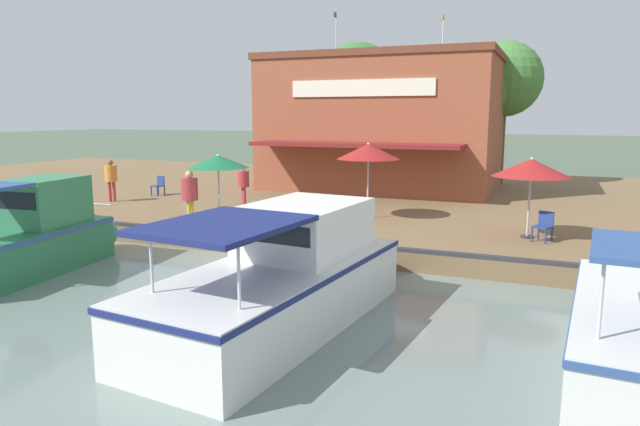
# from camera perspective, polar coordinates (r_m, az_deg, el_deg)

# --- Properties ---
(ground_plane) EXTENTS (220.00, 220.00, 0.00)m
(ground_plane) POSITION_cam_1_polar(r_m,az_deg,el_deg) (16.73, -6.18, -4.59)
(ground_plane) COLOR #4C5B47
(quay_deck) EXTENTS (22.00, 56.00, 0.60)m
(quay_deck) POSITION_cam_1_polar(r_m,az_deg,el_deg) (26.67, 5.11, 1.51)
(quay_deck) COLOR brown
(quay_deck) RESTS_ON ground
(quay_edge_fender) EXTENTS (0.20, 50.40, 0.10)m
(quay_edge_fender) POSITION_cam_1_polar(r_m,az_deg,el_deg) (16.66, -6.05, -2.35)
(quay_edge_fender) COLOR #2D2D33
(quay_edge_fender) RESTS_ON quay_deck
(waterfront_restaurant) EXTENTS (9.78, 10.75, 8.50)m
(waterfront_restaurant) POSITION_cam_1_polar(r_m,az_deg,el_deg) (28.46, 6.60, 8.98)
(waterfront_restaurant) COLOR brown
(waterfront_restaurant) RESTS_ON quay_deck
(patio_umbrella_by_entrance) EXTENTS (2.19, 2.19, 2.34)m
(patio_umbrella_by_entrance) POSITION_cam_1_polar(r_m,az_deg,el_deg) (17.42, 20.37, 4.26)
(patio_umbrella_by_entrance) COLOR #B7B7B7
(patio_umbrella_by_entrance) RESTS_ON quay_deck
(patio_umbrella_far_corner) EXTENTS (2.15, 2.15, 2.60)m
(patio_umbrella_far_corner) POSITION_cam_1_polar(r_m,az_deg,el_deg) (19.55, 4.85, 6.14)
(patio_umbrella_far_corner) COLOR #B7B7B7
(patio_umbrella_far_corner) RESTS_ON quay_deck
(patio_umbrella_mid_patio_left) EXTENTS (1.99, 1.99, 2.29)m
(patio_umbrella_mid_patio_left) POSITION_cam_1_polar(r_m,az_deg,el_deg) (18.72, -10.15, 5.06)
(patio_umbrella_mid_patio_left) COLOR #B7B7B7
(patio_umbrella_mid_patio_left) RESTS_ON quay_deck
(cafe_chair_beside_entrance) EXTENTS (0.47, 0.47, 0.85)m
(cafe_chair_beside_entrance) POSITION_cam_1_polar(r_m,az_deg,el_deg) (26.33, -26.62, 2.10)
(cafe_chair_beside_entrance) COLOR navy
(cafe_chair_beside_entrance) RESTS_ON quay_deck
(cafe_chair_mid_patio) EXTENTS (0.51, 0.51, 0.85)m
(cafe_chair_mid_patio) POSITION_cam_1_polar(r_m,az_deg,el_deg) (26.26, -15.82, 2.75)
(cafe_chair_mid_patio) COLOR navy
(cafe_chair_mid_patio) RESTS_ON quay_deck
(cafe_chair_facing_river) EXTENTS (0.58, 0.58, 0.85)m
(cafe_chair_facing_river) POSITION_cam_1_polar(r_m,az_deg,el_deg) (17.28, 21.47, -1.11)
(cafe_chair_facing_river) COLOR navy
(cafe_chair_facing_river) RESTS_ON quay_deck
(person_at_quay_edge) EXTENTS (0.45, 0.45, 1.59)m
(person_at_quay_edge) POSITION_cam_1_polar(r_m,az_deg,el_deg) (22.31, -7.67, 3.16)
(person_at_quay_edge) COLOR #B23338
(person_at_quay_edge) RESTS_ON quay_deck
(person_mid_patio) EXTENTS (0.51, 0.51, 1.81)m
(person_mid_patio) POSITION_cam_1_polar(r_m,az_deg,el_deg) (18.43, -12.90, 2.10)
(person_mid_patio) COLOR gold
(person_mid_patio) RESTS_ON quay_deck
(person_near_entrance) EXTENTS (0.49, 0.49, 1.72)m
(person_near_entrance) POSITION_cam_1_polar(r_m,az_deg,el_deg) (24.89, -20.17, 3.55)
(person_near_entrance) COLOR #B23338
(person_near_entrance) RESTS_ON quay_deck
(motorboat_distant_upstream) EXTENTS (5.77, 2.30, 2.44)m
(motorboat_distant_upstream) POSITION_cam_1_polar(r_m,az_deg,el_deg) (16.85, -26.10, -2.14)
(motorboat_distant_upstream) COLOR #287047
(motorboat_distant_upstream) RESTS_ON river_water
(motorboat_second_along) EXTENTS (7.94, 3.19, 2.33)m
(motorboat_second_along) POSITION_cam_1_polar(r_m,az_deg,el_deg) (11.70, -2.32, -6.15)
(motorboat_second_along) COLOR silver
(motorboat_second_along) RESTS_ON river_water
(mooring_post) EXTENTS (0.22, 0.22, 0.75)m
(mooring_post) POSITION_cam_1_polar(r_m,az_deg,el_deg) (20.93, -22.66, 0.37)
(mooring_post) COLOR #473323
(mooring_post) RESTS_ON quay_deck
(tree_downstream_bank) EXTENTS (3.96, 3.78, 7.18)m
(tree_downstream_bank) POSITION_cam_1_polar(r_m,az_deg,el_deg) (30.72, 17.65, 12.44)
(tree_downstream_bank) COLOR brown
(tree_downstream_bank) RESTS_ON quay_deck
(tree_upstream_bank) EXTENTS (5.05, 4.81, 7.34)m
(tree_upstream_bank) POSITION_cam_1_polar(r_m,az_deg,el_deg) (31.31, 3.30, 12.14)
(tree_upstream_bank) COLOR brown
(tree_upstream_bank) RESTS_ON quay_deck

